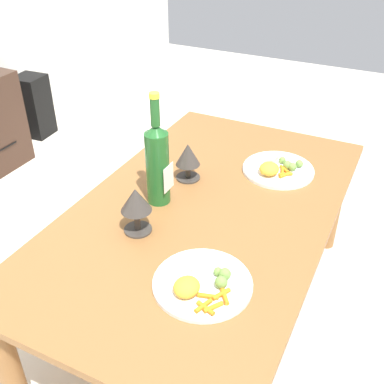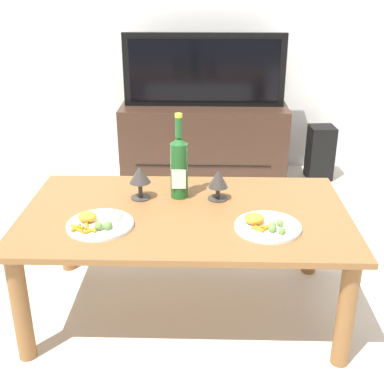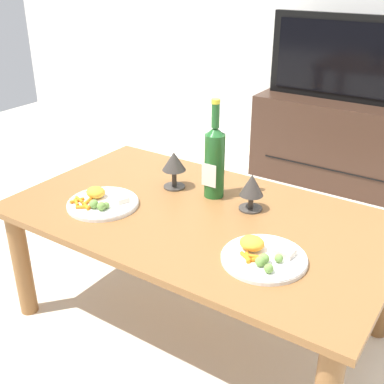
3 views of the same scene
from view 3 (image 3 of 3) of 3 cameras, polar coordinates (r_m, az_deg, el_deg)
The scene contains 9 objects.
ground_plane at distance 2.01m, azimuth 0.72°, elevation -14.93°, with size 6.40×6.40×0.00m, color beige.
dining_table at distance 1.77m, azimuth 0.79°, elevation -4.65°, with size 1.36×0.79×0.49m.
tv_stand at distance 3.19m, azimuth 18.14°, elevation 5.34°, with size 1.19×0.42×0.54m.
tv_screen at distance 3.06m, azimuth 19.47°, elevation 14.46°, with size 1.12×0.05×0.50m.
wine_bottle at distance 1.80m, azimuth 2.67°, elevation 3.86°, with size 0.08×0.08×0.38m.
goblet_left at distance 1.89m, azimuth -2.14°, elevation 3.41°, with size 0.09×0.09×0.15m.
goblet_right at distance 1.74m, azimuth 7.06°, elevation 0.60°, with size 0.09×0.09×0.14m.
dinner_plate_left at distance 1.81m, azimuth -10.58°, elevation -1.16°, with size 0.26×0.26×0.05m.
dinner_plate_right at distance 1.48m, azimuth 8.38°, elevation -7.47°, with size 0.26×0.26×0.06m.
Camera 3 is at (0.83, -1.29, 1.31)m, focal length 45.21 mm.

